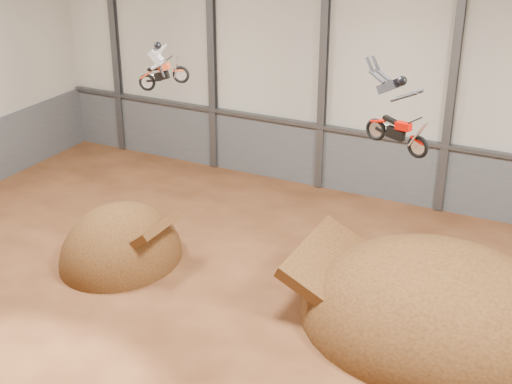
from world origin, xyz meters
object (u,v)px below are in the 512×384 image
takeoff_ramp (122,259)px  landing_ramp (435,324)px  fmx_rider_a (165,63)px  fmx_rider_b (398,109)px

takeoff_ramp → landing_ramp: (13.87, 1.32, 0.00)m
landing_ramp → fmx_rider_a: (-11.18, -1.00, 9.25)m
takeoff_ramp → fmx_rider_a: bearing=6.8°
fmx_rider_a → fmx_rider_b: fmx_rider_b is taller
takeoff_ramp → landing_ramp: 13.94m
fmx_rider_b → takeoff_ramp: bearing=-166.3°
landing_ramp → fmx_rider_a: fmx_rider_a is taller
landing_ramp → fmx_rider_a: 14.54m
fmx_rider_b → landing_ramp: bearing=66.6°
takeoff_ramp → fmx_rider_b: bearing=-3.0°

